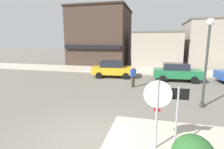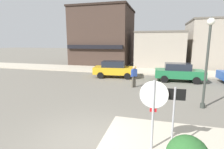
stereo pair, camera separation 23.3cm
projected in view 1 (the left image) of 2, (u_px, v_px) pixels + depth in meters
name	position (u px, v px, depth m)	size (l,w,h in m)	color
ground_plane	(87.00, 140.00, 6.07)	(160.00, 160.00, 0.00)	#6B665B
kerb_far	(135.00, 71.00, 20.11)	(80.00, 4.00, 0.15)	#B7AD99
stop_sign	(157.00, 106.00, 5.14)	(0.82, 0.08, 2.30)	#9E9EA3
one_way_sign	(177.00, 112.00, 5.17)	(0.60, 0.07, 2.10)	#9E9EA3
lamp_post	(207.00, 50.00, 8.61)	(0.36, 0.36, 4.54)	#333833
parked_car_nearest	(113.00, 69.00, 16.70)	(4.16, 2.21, 1.56)	gold
parked_car_second	(177.00, 72.00, 15.13)	(4.04, 1.96, 1.56)	#1E6B3D
pedestrian_crossing_near	(133.00, 76.00, 13.01)	(0.47, 0.44, 1.61)	#4C473D
building_corner_shop	(101.00, 37.00, 26.48)	(8.29, 8.53, 8.20)	#3D2D26
building_storefront_left_near	(157.00, 49.00, 23.65)	(6.18, 5.99, 4.65)	#9E9384
building_storefront_left_mid	(217.00, 44.00, 23.46)	(8.29, 7.81, 6.13)	#9E9384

